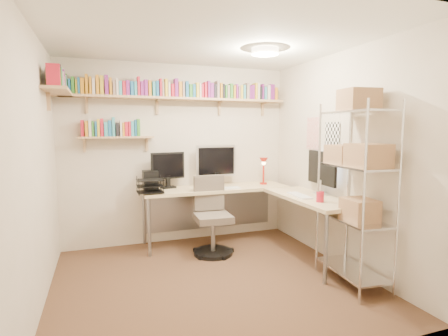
{
  "coord_description": "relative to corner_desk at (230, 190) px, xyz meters",
  "views": [
    {
      "loc": [
        -1.07,
        -3.4,
        1.61
      ],
      "look_at": [
        0.34,
        0.55,
        1.14
      ],
      "focal_mm": 28.0,
      "sensor_mm": 36.0,
      "label": 1
    }
  ],
  "objects": [
    {
      "name": "room_shell",
      "position": [
        -0.56,
        -0.95,
        0.76
      ],
      "size": [
        3.24,
        3.04,
        2.52
      ],
      "color": "#C0B59D",
      "rests_on": "ground"
    },
    {
      "name": "wall_shelves",
      "position": [
        -0.99,
        0.35,
        1.24
      ],
      "size": [
        3.12,
        1.09,
        0.8
      ],
      "color": "tan",
      "rests_on": "ground"
    },
    {
      "name": "corner_desk",
      "position": [
        0.0,
        0.0,
        0.0
      ],
      "size": [
        2.33,
        2.06,
        1.38
      ],
      "color": "beige",
      "rests_on": "ground"
    },
    {
      "name": "ground",
      "position": [
        -0.57,
        -0.95,
        -0.79
      ],
      "size": [
        3.2,
        3.2,
        0.0
      ],
      "primitive_type": "plane",
      "color": "#42281C",
      "rests_on": "ground"
    },
    {
      "name": "wire_rack",
      "position": [
        0.79,
        -1.52,
        0.48
      ],
      "size": [
        0.47,
        0.84,
        2.0
      ],
      "rotation": [
        0.0,
        0.0,
        -0.09
      ],
      "color": "silver",
      "rests_on": "ground"
    },
    {
      "name": "office_chair",
      "position": [
        -0.3,
        -0.14,
        -0.36
      ],
      "size": [
        0.53,
        0.54,
        1.0
      ],
      "rotation": [
        0.0,
        0.0,
        -0.06
      ],
      "color": "black",
      "rests_on": "ground"
    }
  ]
}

